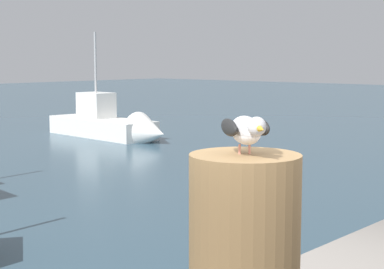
# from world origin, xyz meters

# --- Properties ---
(mooring_post) EXTENTS (0.40, 0.40, 0.80)m
(mooring_post) POSITION_xyz_m (-0.89, -0.59, 2.02)
(mooring_post) COLOR brown
(mooring_post) RESTS_ON harbor_quay
(seagull) EXTENTS (0.28, 0.34, 0.14)m
(seagull) POSITION_xyz_m (-0.89, -0.60, 2.52)
(seagull) COLOR #C67360
(seagull) RESTS_ON mooring_post
(boat_white) EXTENTS (1.75, 5.66, 3.97)m
(boat_white) POSITION_xyz_m (11.98, 14.70, 0.44)
(boat_white) COLOR silver
(boat_white) RESTS_ON ground_plane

